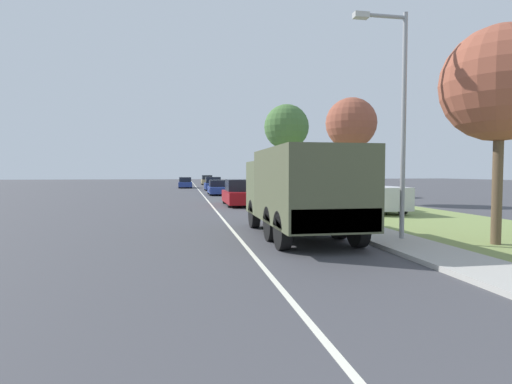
{
  "coord_description": "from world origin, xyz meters",
  "views": [
    {
      "loc": [
        -1.71,
        0.63,
        2.1
      ],
      "look_at": [
        0.8,
        14.55,
        1.41
      ],
      "focal_mm": 28.0,
      "sensor_mm": 36.0,
      "label": 1
    }
  ],
  "objects_px": {
    "military_truck": "(300,188)",
    "pickup_truck": "(369,195)",
    "car_third_ahead": "(213,184)",
    "car_nearest_ahead": "(240,194)",
    "car_fourth_ahead": "(185,183)",
    "lamp_post": "(397,104)",
    "car_farthest_ahead": "(207,180)",
    "car_second_ahead": "(219,188)"
  },
  "relations": [
    {
      "from": "military_truck",
      "to": "lamp_post",
      "type": "bearing_deg",
      "value": -30.1
    },
    {
      "from": "military_truck",
      "to": "car_fourth_ahead",
      "type": "distance_m",
      "value": 43.46
    },
    {
      "from": "car_fourth_ahead",
      "to": "car_farthest_ahead",
      "type": "height_order",
      "value": "car_farthest_ahead"
    },
    {
      "from": "car_nearest_ahead",
      "to": "lamp_post",
      "type": "bearing_deg",
      "value": -79.3
    },
    {
      "from": "car_fourth_ahead",
      "to": "lamp_post",
      "type": "xyz_separation_m",
      "value": [
        6.12,
        -44.77,
        3.46
      ]
    },
    {
      "from": "car_second_ahead",
      "to": "car_third_ahead",
      "type": "distance_m",
      "value": 9.29
    },
    {
      "from": "car_nearest_ahead",
      "to": "military_truck",
      "type": "bearing_deg",
      "value": -89.2
    },
    {
      "from": "lamp_post",
      "to": "car_nearest_ahead",
      "type": "bearing_deg",
      "value": 100.7
    },
    {
      "from": "military_truck",
      "to": "car_third_ahead",
      "type": "distance_m",
      "value": 34.65
    },
    {
      "from": "car_nearest_ahead",
      "to": "car_farthest_ahead",
      "type": "height_order",
      "value": "same"
    },
    {
      "from": "military_truck",
      "to": "car_nearest_ahead",
      "type": "height_order",
      "value": "military_truck"
    },
    {
      "from": "pickup_truck",
      "to": "lamp_post",
      "type": "relative_size",
      "value": 0.75
    },
    {
      "from": "car_nearest_ahead",
      "to": "car_fourth_ahead",
      "type": "xyz_separation_m",
      "value": [
        -3.4,
        30.39,
        -0.07
      ]
    },
    {
      "from": "car_nearest_ahead",
      "to": "lamp_post",
      "type": "xyz_separation_m",
      "value": [
        2.72,
        -14.38,
        3.39
      ]
    },
    {
      "from": "car_farthest_ahead",
      "to": "pickup_truck",
      "type": "bearing_deg",
      "value": -83.18
    },
    {
      "from": "pickup_truck",
      "to": "car_farthest_ahead",
      "type": "bearing_deg",
      "value": 96.82
    },
    {
      "from": "car_second_ahead",
      "to": "car_third_ahead",
      "type": "xyz_separation_m",
      "value": [
        0.12,
        9.29,
        0.07
      ]
    },
    {
      "from": "car_nearest_ahead",
      "to": "pickup_truck",
      "type": "distance_m",
      "value": 8.27
    },
    {
      "from": "car_second_ahead",
      "to": "car_third_ahead",
      "type": "bearing_deg",
      "value": 89.28
    },
    {
      "from": "military_truck",
      "to": "pickup_truck",
      "type": "height_order",
      "value": "military_truck"
    },
    {
      "from": "car_third_ahead",
      "to": "car_farthest_ahead",
      "type": "xyz_separation_m",
      "value": [
        0.56,
        22.37,
        0.03
      ]
    },
    {
      "from": "lamp_post",
      "to": "car_fourth_ahead",
      "type": "bearing_deg",
      "value": 97.78
    },
    {
      "from": "car_third_ahead",
      "to": "car_second_ahead",
      "type": "bearing_deg",
      "value": -90.72
    },
    {
      "from": "car_fourth_ahead",
      "to": "pickup_truck",
      "type": "relative_size",
      "value": 0.95
    },
    {
      "from": "car_fourth_ahead",
      "to": "car_farthest_ahead",
      "type": "bearing_deg",
      "value": 74.63
    },
    {
      "from": "car_fourth_ahead",
      "to": "pickup_truck",
      "type": "bearing_deg",
      "value": -74.86
    },
    {
      "from": "pickup_truck",
      "to": "lamp_post",
      "type": "distance_m",
      "value": 10.21
    },
    {
      "from": "military_truck",
      "to": "pickup_truck",
      "type": "bearing_deg",
      "value": 51.01
    },
    {
      "from": "lamp_post",
      "to": "car_farthest_ahead",
      "type": "bearing_deg",
      "value": 92.3
    },
    {
      "from": "car_farthest_ahead",
      "to": "car_nearest_ahead",
      "type": "bearing_deg",
      "value": -90.48
    },
    {
      "from": "car_second_ahead",
      "to": "lamp_post",
      "type": "bearing_deg",
      "value": -83.55
    },
    {
      "from": "car_nearest_ahead",
      "to": "car_third_ahead",
      "type": "height_order",
      "value": "car_nearest_ahead"
    },
    {
      "from": "car_nearest_ahead",
      "to": "car_farthest_ahead",
      "type": "relative_size",
      "value": 1.21
    },
    {
      "from": "car_second_ahead",
      "to": "car_farthest_ahead",
      "type": "distance_m",
      "value": 31.67
    },
    {
      "from": "car_second_ahead",
      "to": "lamp_post",
      "type": "distance_m",
      "value": 27.21
    },
    {
      "from": "car_nearest_ahead",
      "to": "lamp_post",
      "type": "height_order",
      "value": "lamp_post"
    },
    {
      "from": "car_nearest_ahead",
      "to": "car_fourth_ahead",
      "type": "distance_m",
      "value": 30.58
    },
    {
      "from": "car_second_ahead",
      "to": "car_third_ahead",
      "type": "relative_size",
      "value": 1.13
    },
    {
      "from": "lamp_post",
      "to": "car_second_ahead",
      "type": "bearing_deg",
      "value": 96.45
    },
    {
      "from": "pickup_truck",
      "to": "car_third_ahead",
      "type": "bearing_deg",
      "value": 103.44
    },
    {
      "from": "car_third_ahead",
      "to": "pickup_truck",
      "type": "bearing_deg",
      "value": -76.56
    },
    {
      "from": "car_fourth_ahead",
      "to": "military_truck",
      "type": "bearing_deg",
      "value": -85.27
    }
  ]
}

